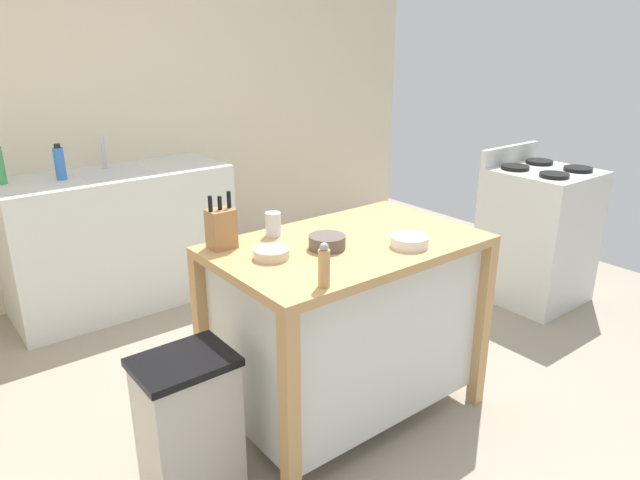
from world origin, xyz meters
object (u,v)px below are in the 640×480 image
(kitchen_island, at_px, (347,320))
(pepper_grinder, at_px, (324,266))
(stove, at_px, (537,234))
(bottle_spray_cleaner, at_px, (60,163))
(bowl_ceramic_wide, at_px, (271,253))
(trash_bin, at_px, (189,430))
(bowl_ceramic_small, at_px, (327,242))
(bowl_stoneware_deep, at_px, (410,241))
(sink_faucet, at_px, (103,152))
(drinking_cup, at_px, (273,224))
(knife_block, at_px, (221,228))

(kitchen_island, height_order, pepper_grinder, pepper_grinder)
(kitchen_island, xyz_separation_m, stove, (1.88, 0.20, -0.03))
(bottle_spray_cleaner, bearing_deg, bowl_ceramic_wide, -80.36)
(bottle_spray_cleaner, bearing_deg, trash_bin, -94.35)
(bowl_ceramic_small, bearing_deg, bowl_ceramic_wide, 168.23)
(bowl_stoneware_deep, xyz_separation_m, sink_faucet, (-0.54, 2.23, 0.11))
(sink_faucet, bearing_deg, stove, -38.99)
(kitchen_island, relative_size, stove, 1.16)
(drinking_cup, distance_m, stove, 2.15)
(stove, bearing_deg, sink_faucet, 141.01)
(knife_block, relative_size, bowl_ceramic_small, 1.53)
(knife_block, bearing_deg, bowl_stoneware_deep, -36.95)
(bowl_ceramic_small, distance_m, bottle_spray_cleaner, 1.97)
(drinking_cup, relative_size, sink_faucet, 0.50)
(knife_block, bearing_deg, pepper_grinder, -81.04)
(bowl_stoneware_deep, height_order, bottle_spray_cleaner, bottle_spray_cleaner)
(bowl_ceramic_small, bearing_deg, sink_faucet, 96.92)
(bowl_stoneware_deep, bearing_deg, kitchen_island, 128.25)
(knife_block, xyz_separation_m, stove, (2.35, -0.07, -0.51))
(knife_block, height_order, sink_faucet, sink_faucet)
(bowl_stoneware_deep, distance_m, trash_bin, 1.18)
(drinking_cup, bearing_deg, bottle_spray_cleaner, 106.34)
(knife_block, height_order, bowl_ceramic_small, knife_block)
(bowl_ceramic_small, distance_m, pepper_grinder, 0.40)
(bowl_ceramic_small, distance_m, trash_bin, 0.93)
(drinking_cup, xyz_separation_m, pepper_grinder, (-0.17, -0.58, 0.02))
(bowl_stoneware_deep, relative_size, bowl_ceramic_wide, 1.12)
(drinking_cup, bearing_deg, trash_bin, -152.88)
(knife_block, relative_size, sink_faucet, 1.10)
(bowl_stoneware_deep, relative_size, drinking_cup, 1.50)
(kitchen_island, relative_size, bowl_ceramic_small, 7.54)
(bowl_ceramic_wide, height_order, sink_faucet, sink_faucet)
(pepper_grinder, bearing_deg, knife_block, 98.96)
(pepper_grinder, distance_m, sink_faucet, 2.33)
(sink_faucet, bearing_deg, knife_block, -93.30)
(bowl_stoneware_deep, bearing_deg, sink_faucet, 103.64)
(kitchen_island, bearing_deg, sink_faucet, 100.51)
(pepper_grinder, distance_m, stove, 2.37)
(kitchen_island, distance_m, pepper_grinder, 0.68)
(sink_faucet, relative_size, stove, 0.21)
(drinking_cup, bearing_deg, bowl_stoneware_deep, -51.22)
(knife_block, distance_m, trash_bin, 0.82)
(kitchen_island, distance_m, sink_faucet, 2.12)
(trash_bin, distance_m, bottle_spray_cleaner, 2.05)
(bowl_ceramic_small, height_order, trash_bin, bowl_ceramic_small)
(trash_bin, bearing_deg, drinking_cup, 27.12)
(pepper_grinder, bearing_deg, trash_bin, 149.94)
(kitchen_island, xyz_separation_m, sink_faucet, (-0.37, 2.02, 0.52))
(pepper_grinder, xyz_separation_m, bottle_spray_cleaner, (-0.31, 2.19, 0.05))
(knife_block, xyz_separation_m, bottle_spray_cleaner, (-0.21, 1.61, 0.04))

